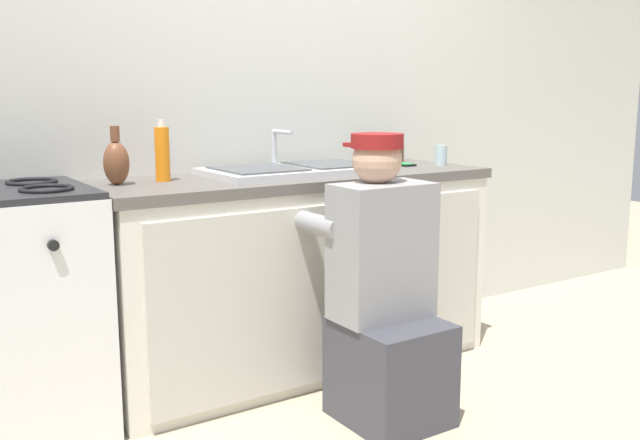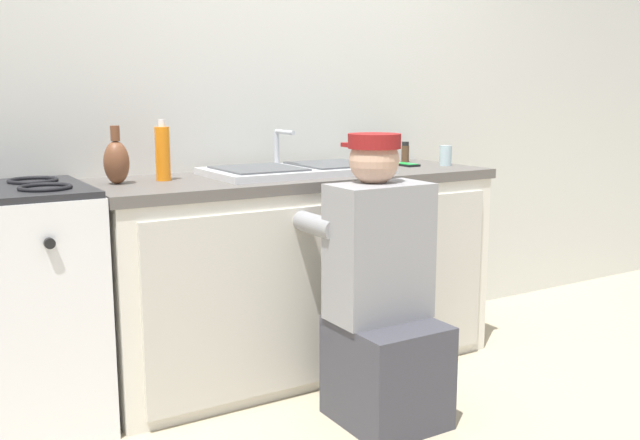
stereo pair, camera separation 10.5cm
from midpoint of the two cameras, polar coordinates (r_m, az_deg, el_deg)
The scene contains 12 objects.
ground_plane at distance 3.17m, azimuth 0.05°, elevation -13.18°, with size 12.00×12.00×0.00m, color tan.
back_wall at distance 3.47m, azimuth -5.94°, elevation 10.01°, with size 6.00×0.10×2.50m, color silver.
counter_cabinet at distance 3.26m, azimuth -2.76°, elevation -4.56°, with size 1.79×0.62×0.85m.
countertop at distance 3.19m, azimuth -2.92°, elevation 3.31°, with size 1.83×0.62×0.04m, color #5B5651.
sink_double_basin at distance 3.19m, azimuth -2.94°, elevation 4.06°, with size 0.80×0.44×0.19m.
stove_range at distance 2.87m, azimuth -24.72°, elevation -6.85°, with size 0.63×0.62×0.93m.
plumber_person at distance 2.75m, azimuth 4.10°, elevation -6.64°, with size 0.42×0.61×1.10m.
vase_decorative at distance 2.91m, azimuth -16.98°, elevation 4.46°, with size 0.10×0.10×0.23m.
cell_phone at distance 3.57m, azimuth 5.75°, elevation 4.46°, with size 0.07×0.14×0.01m.
soap_bottle_orange at distance 2.98m, azimuth -13.49°, elevation 5.20°, with size 0.06×0.06×0.25m.
spice_bottle_pepper at distance 3.77m, azimuth 5.63°, elevation 5.44°, with size 0.04×0.04×0.10m.
water_glass at distance 3.60m, azimuth 8.83°, elevation 5.15°, with size 0.06×0.06×0.10m.
Camera 1 is at (-1.64, -2.40, 1.25)m, focal length 40.00 mm.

